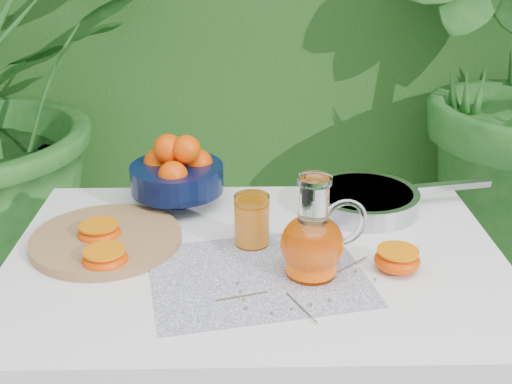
{
  "coord_description": "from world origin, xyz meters",
  "views": [
    {
      "loc": [
        -0.06,
        -1.06,
        1.39
      ],
      "look_at": [
        -0.04,
        0.1,
        0.88
      ],
      "focal_mm": 45.0,
      "sensor_mm": 36.0,
      "label": 1
    }
  ],
  "objects_px": {
    "fruit_bowl": "(177,172)",
    "juice_pitcher": "(313,241)",
    "white_table": "(256,289)",
    "cutting_board": "(106,239)",
    "saute_pan": "(366,199)"
  },
  "relations": [
    {
      "from": "juice_pitcher",
      "to": "fruit_bowl",
      "type": "bearing_deg",
      "value": 130.18
    },
    {
      "from": "cutting_board",
      "to": "fruit_bowl",
      "type": "xyz_separation_m",
      "value": [
        0.13,
        0.2,
        0.07
      ]
    },
    {
      "from": "white_table",
      "to": "cutting_board",
      "type": "distance_m",
      "value": 0.33
    },
    {
      "from": "fruit_bowl",
      "to": "saute_pan",
      "type": "bearing_deg",
      "value": -5.95
    },
    {
      "from": "fruit_bowl",
      "to": "juice_pitcher",
      "type": "height_order",
      "value": "juice_pitcher"
    },
    {
      "from": "cutting_board",
      "to": "fruit_bowl",
      "type": "distance_m",
      "value": 0.25
    },
    {
      "from": "white_table",
      "to": "saute_pan",
      "type": "height_order",
      "value": "saute_pan"
    },
    {
      "from": "cutting_board",
      "to": "saute_pan",
      "type": "bearing_deg",
      "value": 15.63
    },
    {
      "from": "fruit_bowl",
      "to": "juice_pitcher",
      "type": "relative_size",
      "value": 1.16
    },
    {
      "from": "cutting_board",
      "to": "juice_pitcher",
      "type": "xyz_separation_m",
      "value": [
        0.42,
        -0.13,
        0.06
      ]
    },
    {
      "from": "juice_pitcher",
      "to": "cutting_board",
      "type": "bearing_deg",
      "value": 162.33
    },
    {
      "from": "white_table",
      "to": "juice_pitcher",
      "type": "bearing_deg",
      "value": -36.94
    },
    {
      "from": "cutting_board",
      "to": "juice_pitcher",
      "type": "relative_size",
      "value": 1.58
    },
    {
      "from": "white_table",
      "to": "saute_pan",
      "type": "xyz_separation_m",
      "value": [
        0.26,
        0.21,
        0.11
      ]
    },
    {
      "from": "juice_pitcher",
      "to": "saute_pan",
      "type": "xyz_separation_m",
      "value": [
        0.15,
        0.29,
        -0.05
      ]
    }
  ]
}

